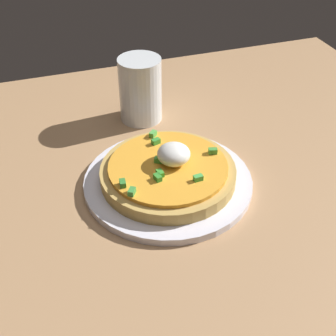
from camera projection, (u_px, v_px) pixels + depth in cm
name	position (u px, v px, depth cm)	size (l,w,h in cm)	color
dining_table	(258.00, 206.00, 67.76)	(98.67, 83.38, 2.83)	tan
plate	(168.00, 182.00, 68.99)	(25.06, 25.06, 1.16)	white
pizza	(168.00, 171.00, 67.79)	(20.02, 20.02, 5.50)	tan
cup_far	(140.00, 92.00, 81.20)	(7.52, 7.52, 11.50)	silver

